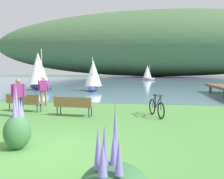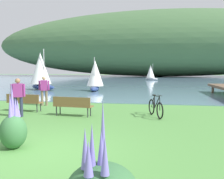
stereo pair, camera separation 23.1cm
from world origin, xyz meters
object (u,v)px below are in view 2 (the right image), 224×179
Objects in this scene: park_bench_further_along at (24,101)px; sailboat_mid_bay at (41,71)px; person_at_shoreline at (44,89)px; sailboat_nearest_to_shore at (95,75)px; sailboat_toward_hillside at (151,72)px; bicycle_leaning_near_bench at (156,108)px; person_on_the_grass at (18,95)px; park_bench_near_camera at (73,105)px.

sailboat_mid_bay is at bearing 112.50° from park_bench_further_along.
sailboat_nearest_to_shore reaches higher than person_at_shoreline.
sailboat_mid_bay reaches higher than person_at_shoreline.
sailboat_toward_hillside is (5.13, 25.37, -0.01)m from sailboat_nearest_to_shore.
sailboat_toward_hillside reaches higher than person_at_shoreline.
sailboat_toward_hillside is (5.96, 36.97, 1.04)m from park_bench_further_along.
bicycle_leaning_near_bench is at bearing -64.54° from sailboat_nearest_to_shore.
person_at_shoreline is (0.12, 2.02, 0.46)m from park_bench_further_along.
person_at_shoreline is at bearing -94.25° from sailboat_nearest_to_shore.
sailboat_toward_hillside reaches higher than person_on_the_grass.
bicycle_leaning_near_bench is 0.41× the size of sailboat_mid_bay.
person_at_shoreline is (-6.36, 2.27, 0.58)m from bicycle_leaning_near_bench.
bicycle_leaning_near_bench is 0.52× the size of sailboat_toward_hillside.
sailboat_toward_hillside reaches higher than bicycle_leaning_near_bench.
park_bench_near_camera is 3.71m from bicycle_leaning_near_bench.
park_bench_near_camera is 1.08× the size of person_on_the_grass.
park_bench_near_camera is at bearing 13.21° from person_on_the_grass.
park_bench_further_along is 11.68m from sailboat_nearest_to_shore.
park_bench_near_camera is 14.82m from sailboat_mid_bay.
bicycle_leaning_near_bench is (6.47, -0.26, -0.12)m from park_bench_further_along.
sailboat_mid_bay is (-11.37, 12.08, 1.58)m from bicycle_leaning_near_bench.
park_bench_near_camera is 12.56m from sailboat_nearest_to_shore.
sailboat_toward_hillside reaches higher than park_bench_further_along.
sailboat_mid_bay is (-7.69, 12.58, 1.46)m from park_bench_near_camera.
park_bench_near_camera is 2.43m from person_on_the_grass.
person_on_the_grass is at bearing -83.80° from person_at_shoreline.
park_bench_further_along is 1.08× the size of bicycle_leaning_near_bench.
sailboat_mid_bay is 1.28× the size of sailboat_toward_hillside.
sailboat_mid_bay is at bearing 177.78° from sailboat_nearest_to_shore.
sailboat_nearest_to_shore reaches higher than sailboat_toward_hillside.
person_on_the_grass is (0.48, -1.30, 0.46)m from park_bench_further_along.
person_on_the_grass reaches higher than park_bench_near_camera.
bicycle_leaning_near_bench is 16.67m from sailboat_mid_bay.
park_bench_near_camera and park_bench_further_along have the same top height.
sailboat_toward_hillside is at bearing 78.57° from sailboat_nearest_to_shore.
person_at_shoreline is at bearing 133.99° from park_bench_near_camera.
bicycle_leaning_near_bench is at bearing -46.73° from sailboat_mid_bay.
person_at_shoreline reaches higher than park_bench_further_along.
person_at_shoreline is at bearing 160.33° from bicycle_leaning_near_bench.
sailboat_mid_bay reaches higher than park_bench_further_along.
person_on_the_grass is at bearing -98.15° from sailboat_toward_hillside.
bicycle_leaning_near_bench is 6.11m from person_on_the_grass.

